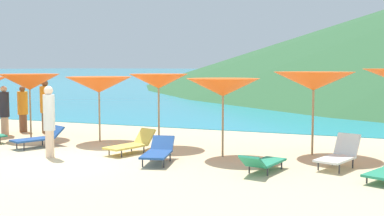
{
  "coord_description": "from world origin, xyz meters",
  "views": [
    {
      "loc": [
        7.49,
        -10.05,
        2.4
      ],
      "look_at": [
        2.34,
        2.8,
        1.2
      ],
      "focal_mm": 45.19,
      "sensor_mm": 36.0,
      "label": 1
    }
  ],
  "objects_px": {
    "lounge_chair_3": "(131,144)",
    "umbrella_5": "(223,87)",
    "umbrella_6": "(314,81)",
    "umbrella_3": "(99,85)",
    "lounge_chair_1": "(263,162)",
    "lounge_chair_2": "(39,138)",
    "umbrella_4": "(159,81)",
    "beachgoer_0": "(49,119)",
    "beachgoer_1": "(23,108)",
    "lounge_chair_8": "(339,154)",
    "beachgoer_2": "(4,110)",
    "lounge_chair_0": "(158,151)",
    "beachgoer_3": "(45,105)",
    "umbrella_2": "(29,82)"
  },
  "relations": [
    {
      "from": "lounge_chair_8",
      "to": "beachgoer_2",
      "type": "xyz_separation_m",
      "value": [
        -11.15,
        1.17,
        0.59
      ]
    },
    {
      "from": "lounge_chair_3",
      "to": "beachgoer_0",
      "type": "distance_m",
      "value": 2.29
    },
    {
      "from": "umbrella_2",
      "to": "umbrella_6",
      "type": "xyz_separation_m",
      "value": [
        9.2,
        0.32,
        0.12
      ]
    },
    {
      "from": "umbrella_4",
      "to": "lounge_chair_1",
      "type": "xyz_separation_m",
      "value": [
        3.75,
        -2.37,
        -1.71
      ]
    },
    {
      "from": "umbrella_2",
      "to": "lounge_chair_3",
      "type": "relative_size",
      "value": 1.33
    },
    {
      "from": "umbrella_4",
      "to": "lounge_chair_0",
      "type": "relative_size",
      "value": 1.31
    },
    {
      "from": "lounge_chair_2",
      "to": "lounge_chair_8",
      "type": "height_order",
      "value": "lounge_chair_8"
    },
    {
      "from": "umbrella_6",
      "to": "lounge_chair_0",
      "type": "bearing_deg",
      "value": -144.25
    },
    {
      "from": "umbrella_6",
      "to": "lounge_chair_3",
      "type": "distance_m",
      "value": 5.24
    },
    {
      "from": "lounge_chair_8",
      "to": "beachgoer_2",
      "type": "bearing_deg",
      "value": -167.44
    },
    {
      "from": "lounge_chair_0",
      "to": "lounge_chair_1",
      "type": "distance_m",
      "value": 2.7
    },
    {
      "from": "umbrella_2",
      "to": "beachgoer_0",
      "type": "bearing_deg",
      "value": -42.67
    },
    {
      "from": "umbrella_4",
      "to": "beachgoer_2",
      "type": "relative_size",
      "value": 1.26
    },
    {
      "from": "umbrella_6",
      "to": "lounge_chair_2",
      "type": "xyz_separation_m",
      "value": [
        -7.72,
        -1.74,
        -1.71
      ]
    },
    {
      "from": "umbrella_3",
      "to": "beachgoer_0",
      "type": "relative_size",
      "value": 1.19
    },
    {
      "from": "lounge_chair_1",
      "to": "lounge_chair_2",
      "type": "bearing_deg",
      "value": 3.89
    },
    {
      "from": "lounge_chair_3",
      "to": "umbrella_5",
      "type": "bearing_deg",
      "value": 28.06
    },
    {
      "from": "umbrella_5",
      "to": "beachgoer_2",
      "type": "height_order",
      "value": "umbrella_5"
    },
    {
      "from": "umbrella_5",
      "to": "lounge_chair_8",
      "type": "bearing_deg",
      "value": -6.54
    },
    {
      "from": "lounge_chair_1",
      "to": "lounge_chair_2",
      "type": "height_order",
      "value": "lounge_chair_2"
    },
    {
      "from": "umbrella_4",
      "to": "beachgoer_2",
      "type": "bearing_deg",
      "value": -179.39
    },
    {
      "from": "lounge_chair_2",
      "to": "lounge_chair_8",
      "type": "bearing_deg",
      "value": 25.79
    },
    {
      "from": "beachgoer_2",
      "to": "beachgoer_3",
      "type": "relative_size",
      "value": 0.9
    },
    {
      "from": "umbrella_6",
      "to": "lounge_chair_8",
      "type": "distance_m",
      "value": 2.37
    },
    {
      "from": "beachgoer_0",
      "to": "beachgoer_1",
      "type": "xyz_separation_m",
      "value": [
        -4.13,
        3.73,
        -0.14
      ]
    },
    {
      "from": "umbrella_2",
      "to": "umbrella_5",
      "type": "distance_m",
      "value": 7.07
    },
    {
      "from": "umbrella_4",
      "to": "umbrella_5",
      "type": "relative_size",
      "value": 1.03
    },
    {
      "from": "umbrella_3",
      "to": "lounge_chair_8",
      "type": "relative_size",
      "value": 1.51
    },
    {
      "from": "umbrella_3",
      "to": "umbrella_5",
      "type": "relative_size",
      "value": 1.07
    },
    {
      "from": "lounge_chair_8",
      "to": "beachgoer_0",
      "type": "height_order",
      "value": "beachgoer_0"
    },
    {
      "from": "umbrella_6",
      "to": "umbrella_3",
      "type": "bearing_deg",
      "value": -179.23
    },
    {
      "from": "beachgoer_3",
      "to": "umbrella_6",
      "type": "bearing_deg",
      "value": 130.61
    },
    {
      "from": "lounge_chair_2",
      "to": "beachgoer_1",
      "type": "bearing_deg",
      "value": 161.65
    },
    {
      "from": "umbrella_5",
      "to": "lounge_chair_0",
      "type": "distance_m",
      "value": 2.41
    },
    {
      "from": "umbrella_2",
      "to": "umbrella_4",
      "type": "xyz_separation_m",
      "value": [
        4.72,
        0.08,
        0.08
      ]
    },
    {
      "from": "lounge_chair_1",
      "to": "beachgoer_3",
      "type": "relative_size",
      "value": 0.83
    },
    {
      "from": "lounge_chair_0",
      "to": "lounge_chair_2",
      "type": "height_order",
      "value": "same"
    },
    {
      "from": "umbrella_6",
      "to": "beachgoer_2",
      "type": "height_order",
      "value": "umbrella_6"
    },
    {
      "from": "umbrella_4",
      "to": "beachgoer_3",
      "type": "xyz_separation_m",
      "value": [
        -5.07,
        1.13,
        -0.94
      ]
    },
    {
      "from": "lounge_chair_0",
      "to": "umbrella_4",
      "type": "bearing_deg",
      "value": 101.67
    },
    {
      "from": "umbrella_6",
      "to": "lounge_chair_1",
      "type": "height_order",
      "value": "umbrella_6"
    },
    {
      "from": "lounge_chair_2",
      "to": "umbrella_5",
      "type": "bearing_deg",
      "value": 30.3
    },
    {
      "from": "umbrella_4",
      "to": "beachgoer_1",
      "type": "relative_size",
      "value": 1.29
    },
    {
      "from": "lounge_chair_1",
      "to": "beachgoer_1",
      "type": "height_order",
      "value": "beachgoer_1"
    },
    {
      "from": "umbrella_4",
      "to": "umbrella_5",
      "type": "xyz_separation_m",
      "value": [
        2.3,
        -0.88,
        -0.11
      ]
    },
    {
      "from": "lounge_chair_8",
      "to": "beachgoer_1",
      "type": "height_order",
      "value": "beachgoer_1"
    },
    {
      "from": "lounge_chair_2",
      "to": "umbrella_6",
      "type": "bearing_deg",
      "value": 36.68
    },
    {
      "from": "umbrella_3",
      "to": "umbrella_5",
      "type": "height_order",
      "value": "umbrella_5"
    },
    {
      "from": "lounge_chair_0",
      "to": "lounge_chair_2",
      "type": "distance_m",
      "value": 4.35
    },
    {
      "from": "umbrella_2",
      "to": "beachgoer_1",
      "type": "bearing_deg",
      "value": 139.28
    }
  ]
}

